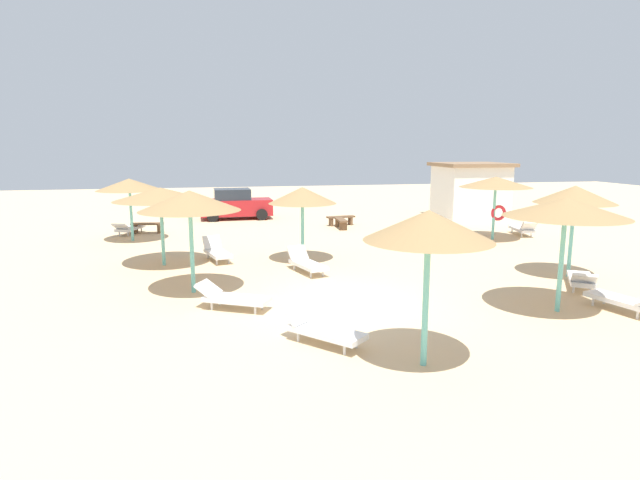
{
  "coord_description": "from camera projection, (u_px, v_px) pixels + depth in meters",
  "views": [
    {
      "loc": [
        -3.19,
        -12.91,
        4.17
      ],
      "look_at": [
        0.0,
        3.0,
        1.2
      ],
      "focal_mm": 29.28,
      "sensor_mm": 36.0,
      "label": 1
    }
  ],
  "objects": [
    {
      "name": "ground_plane",
      "position": [
        342.0,
        304.0,
        13.82
      ],
      "size": [
        80.0,
        80.0,
        0.0
      ],
      "primitive_type": "plane",
      "color": "#DBBA8C"
    },
    {
      "name": "parasol_0",
      "position": [
        190.0,
        201.0,
        14.49
      ],
      "size": [
        2.83,
        2.83,
        2.92
      ],
      "color": "#6BC6BC",
      "rests_on": "ground"
    },
    {
      "name": "parasol_1",
      "position": [
        302.0,
        196.0,
        18.54
      ],
      "size": [
        2.43,
        2.43,
        2.69
      ],
      "color": "#6BC6BC",
      "rests_on": "ground"
    },
    {
      "name": "parasol_2",
      "position": [
        566.0,
        208.0,
        12.78
      ],
      "size": [
        2.98,
        2.98,
        2.89
      ],
      "color": "#6BC6BC",
      "rests_on": "ground"
    },
    {
      "name": "parasol_3",
      "position": [
        129.0,
        185.0,
        22.57
      ],
      "size": [
        2.81,
        2.81,
        2.73
      ],
      "color": "#6BC6BC",
      "rests_on": "ground"
    },
    {
      "name": "parasol_4",
      "position": [
        575.0,
        195.0,
        16.27
      ],
      "size": [
        2.47,
        2.47,
        2.92
      ],
      "color": "#6BC6BC",
      "rests_on": "ground"
    },
    {
      "name": "parasol_5",
      "position": [
        160.0,
        194.0,
        17.89
      ],
      "size": [
        3.19,
        3.19,
        2.73
      ],
      "color": "#6BC6BC",
      "rests_on": "ground"
    },
    {
      "name": "parasol_6",
      "position": [
        496.0,
        183.0,
        22.83
      ],
      "size": [
        3.13,
        3.13,
        2.8
      ],
      "color": "#6BC6BC",
      "rests_on": "ground"
    },
    {
      "name": "parasol_7",
      "position": [
        428.0,
        226.0,
        9.54
      ],
      "size": [
        2.4,
        2.4,
        3.0
      ],
      "color": "#6BC6BC",
      "rests_on": "ground"
    },
    {
      "name": "lounger_0",
      "position": [
        232.0,
        297.0,
        13.37
      ],
      "size": [
        1.98,
        1.45,
        0.67
      ],
      "color": "white",
      "rests_on": "ground"
    },
    {
      "name": "lounger_1",
      "position": [
        306.0,
        263.0,
        17.26
      ],
      "size": [
        1.17,
        1.97,
        0.77
      ],
      "color": "white",
      "rests_on": "ground"
    },
    {
      "name": "lounger_2",
      "position": [
        626.0,
        301.0,
        13.09
      ],
      "size": [
        1.09,
        2.01,
        0.65
      ],
      "color": "white",
      "rests_on": "ground"
    },
    {
      "name": "lounger_3",
      "position": [
        129.0,
        228.0,
        24.53
      ],
      "size": [
        1.3,
        2.01,
        0.65
      ],
      "color": "white",
      "rests_on": "ground"
    },
    {
      "name": "lounger_4",
      "position": [
        581.0,
        279.0,
        15.2
      ],
      "size": [
        1.56,
        1.95,
        0.68
      ],
      "color": "white",
      "rests_on": "ground"
    },
    {
      "name": "lounger_5",
      "position": [
        217.0,
        251.0,
        19.06
      ],
      "size": [
        1.1,
        1.96,
        0.79
      ],
      "color": "white",
      "rests_on": "ground"
    },
    {
      "name": "lounger_6",
      "position": [
        523.0,
        229.0,
        24.25
      ],
      "size": [
        0.99,
        1.95,
        0.77
      ],
      "color": "white",
      "rests_on": "ground"
    },
    {
      "name": "lounger_7",
      "position": [
        321.0,
        329.0,
        11.06
      ],
      "size": [
        1.72,
        1.81,
        0.77
      ],
      "color": "white",
      "rests_on": "ground"
    },
    {
      "name": "bench_0",
      "position": [
        341.0,
        222.0,
        26.25
      ],
      "size": [
        0.45,
        1.51,
        0.49
      ],
      "color": "brown",
      "rests_on": "ground"
    },
    {
      "name": "bench_1",
      "position": [
        341.0,
        219.0,
        27.31
      ],
      "size": [
        1.55,
        0.64,
        0.49
      ],
      "color": "brown",
      "rests_on": "ground"
    },
    {
      "name": "bench_2",
      "position": [
        147.0,
        226.0,
        24.93
      ],
      "size": [
        1.54,
        0.58,
        0.49
      ],
      "color": "brown",
      "rests_on": "ground"
    },
    {
      "name": "parked_car",
      "position": [
        235.0,
        205.0,
        29.62
      ],
      "size": [
        4.06,
        2.11,
        1.72
      ],
      "color": "#B21E23",
      "rests_on": "ground"
    },
    {
      "name": "beach_cabana",
      "position": [
        470.0,
        190.0,
        30.09
      ],
      "size": [
        3.94,
        3.58,
        3.15
      ],
      "color": "white",
      "rests_on": "ground"
    }
  ]
}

